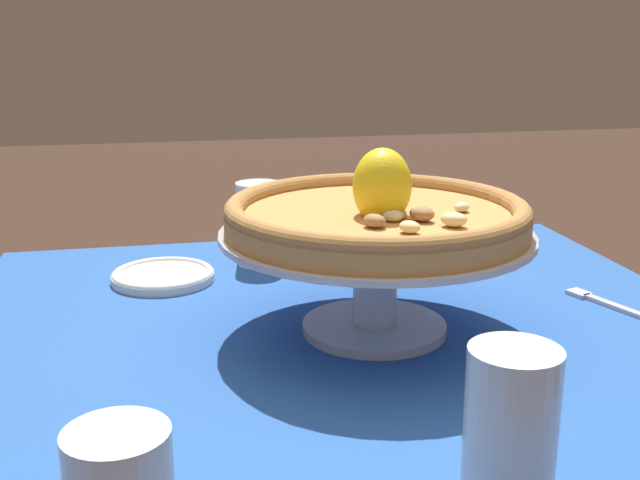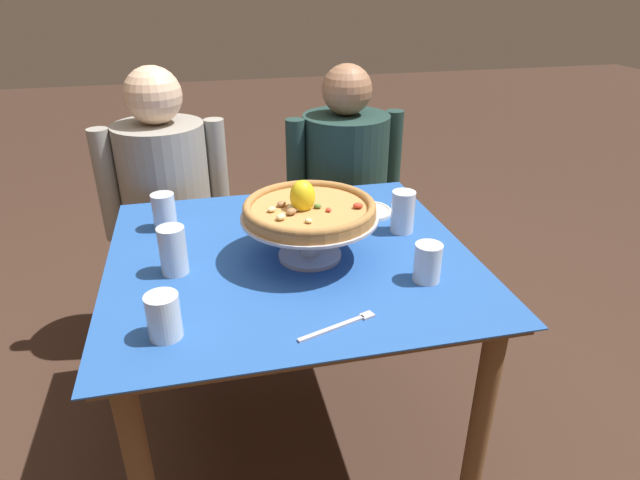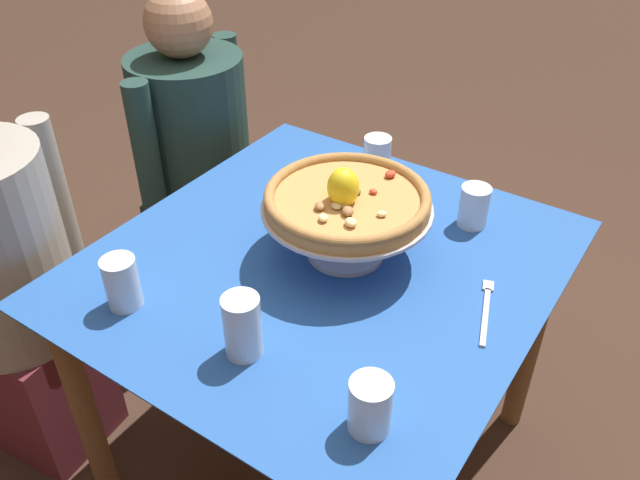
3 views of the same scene
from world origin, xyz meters
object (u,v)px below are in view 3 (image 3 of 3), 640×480
at_px(water_glass_back_left, 122,285).
at_px(diner_right, 196,165).
at_px(side_plate, 317,172).
at_px(diner_left, 7,287).
at_px(water_glass_front_right, 474,208).
at_px(water_glass_side_right, 377,163).
at_px(water_glass_side_left, 243,329).
at_px(pizza_stand, 347,221).
at_px(dinner_fork, 486,308).
at_px(pizza, 347,198).
at_px(water_glass_front_left, 370,409).

bearing_deg(water_glass_back_left, diner_right, 34.31).
relative_size(side_plate, diner_left, 0.13).
relative_size(water_glass_front_right, water_glass_side_right, 0.79).
xyz_separation_m(water_glass_front_right, diner_right, (0.05, 1.00, -0.22)).
bearing_deg(water_glass_back_left, diner_left, 92.30).
relative_size(water_glass_side_left, water_glass_back_left, 1.16).
bearing_deg(water_glass_front_right, pizza_stand, 144.73).
height_order(dinner_fork, diner_left, diner_left).
distance_m(pizza, diner_right, 0.93).
distance_m(pizza, side_plate, 0.40).
bearing_deg(pizza, dinner_fork, -89.62).
bearing_deg(water_glass_side_left, diner_right, 48.67).
bearing_deg(water_glass_front_right, water_glass_front_left, -171.49).
distance_m(water_glass_front_right, water_glass_front_left, 0.69).
bearing_deg(water_glass_back_left, water_glass_front_right, -35.43).
distance_m(dinner_fork, diner_left, 1.21).
bearing_deg(water_glass_front_left, water_glass_side_left, 86.47).
relative_size(pizza_stand, dinner_fork, 1.92).
distance_m(water_glass_side_left, water_glass_back_left, 0.30).
bearing_deg(pizza, diner_right, 67.71).
xyz_separation_m(water_glass_side_right, diner_right, (0.00, 0.70, -0.23)).
height_order(water_glass_side_right, water_glass_back_left, water_glass_side_right).
distance_m(pizza, water_glass_back_left, 0.52).
height_order(water_glass_front_right, side_plate, water_glass_front_right).
distance_m(water_glass_side_right, water_glass_back_left, 0.76).
bearing_deg(pizza, pizza_stand, 12.64).
xyz_separation_m(water_glass_side_right, water_glass_back_left, (-0.74, 0.19, -0.01)).
relative_size(water_glass_front_left, water_glass_side_left, 0.80).
relative_size(pizza_stand, diner_left, 0.33).
xyz_separation_m(pizza, diner_left, (-0.43, 0.77, -0.32)).
bearing_deg(diner_left, dinner_fork, -68.78).
height_order(water_glass_side_right, diner_left, diner_left).
bearing_deg(water_glass_side_right, water_glass_back_left, 165.45).
height_order(water_glass_back_left, dinner_fork, water_glass_back_left).
xyz_separation_m(water_glass_front_left, side_plate, (0.66, 0.56, -0.04)).
height_order(pizza_stand, water_glass_front_left, pizza_stand).
xyz_separation_m(pizza_stand, water_glass_front_right, (0.28, -0.20, -0.04)).
relative_size(water_glass_front_right, water_glass_side_left, 0.78).
height_order(pizza_stand, diner_left, diner_left).
bearing_deg(diner_right, dinner_fork, -105.80).
height_order(pizza, water_glass_front_left, pizza).
height_order(water_glass_front_left, water_glass_side_right, water_glass_side_right).
height_order(water_glass_front_right, diner_right, diner_right).
height_order(pizza, water_glass_side_left, pizza).
relative_size(water_glass_side_right, water_glass_back_left, 1.14).
xyz_separation_m(water_glass_front_left, water_glass_side_right, (0.72, 0.40, 0.01)).
bearing_deg(diner_left, pizza, -60.59).
distance_m(pizza_stand, water_glass_front_right, 0.35).
xyz_separation_m(water_glass_side_left, side_plate, (0.65, 0.27, -0.05)).
height_order(pizza, dinner_fork, pizza).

